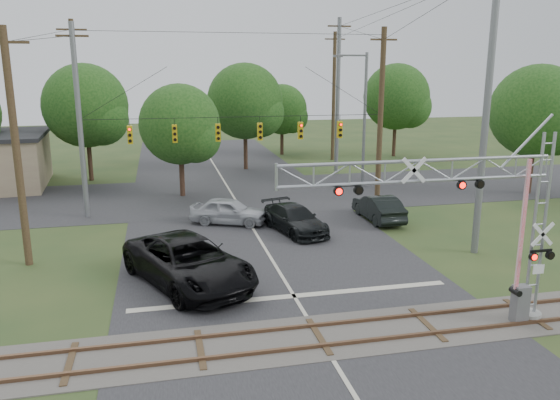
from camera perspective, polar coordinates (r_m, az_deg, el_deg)
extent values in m
plane|color=#29401D|center=(17.46, 6.04, -17.09)|extent=(160.00, 160.00, 0.00)
cube|color=#272729|center=(26.24, -0.91, -6.19)|extent=(14.00, 90.00, 0.02)
cube|color=#272729|center=(39.52, -5.01, 0.55)|extent=(90.00, 12.00, 0.02)
cube|color=#4C4642|center=(19.11, 4.09, -14.09)|extent=(90.00, 3.20, 0.05)
cube|color=brown|center=(18.47, 4.75, -14.90)|extent=(90.00, 0.12, 0.14)
cube|color=brown|center=(19.69, 3.48, -12.97)|extent=(90.00, 0.12, 0.14)
cylinder|color=gray|center=(22.21, 24.55, -10.91)|extent=(0.85, 0.85, 0.28)
cube|color=silver|center=(21.30, 25.40, -6.56)|extent=(0.43, 0.03, 0.33)
cube|color=slate|center=(21.53, 23.78, -9.96)|extent=(0.52, 0.43, 1.42)
cube|color=red|center=(20.47, 24.01, -2.61)|extent=(0.13, 0.09, 4.73)
cylinder|color=slate|center=(34.64, -20.21, 7.56)|extent=(0.32, 0.32, 11.50)
cylinder|color=#3C291B|center=(37.25, 10.46, 8.52)|extent=(0.36, 0.36, 11.50)
cylinder|color=black|center=(34.68, -4.32, 8.65)|extent=(19.00, 0.03, 0.03)
cube|color=gold|center=(34.46, -15.41, 6.59)|extent=(0.30, 0.30, 1.10)
cube|color=gold|center=(34.43, -10.94, 6.82)|extent=(0.30, 0.30, 1.10)
cube|color=gold|center=(34.60, -6.50, 7.01)|extent=(0.30, 0.30, 1.10)
cube|color=gold|center=(34.98, -2.12, 7.16)|extent=(0.30, 0.30, 1.10)
cube|color=gold|center=(35.56, 2.14, 7.26)|extent=(0.30, 0.30, 1.10)
cube|color=gold|center=(36.32, 6.25, 7.33)|extent=(0.30, 0.30, 1.10)
imported|color=black|center=(23.32, -9.55, -6.38)|extent=(6.00, 7.92, 2.00)
imported|color=black|center=(30.32, 1.57, -2.02)|extent=(3.31, 5.45, 1.48)
imported|color=#ACAFB4|center=(32.08, -5.37, -1.15)|extent=(4.85, 3.45, 1.53)
imported|color=black|center=(33.20, 10.24, -0.78)|extent=(1.71, 4.73, 1.55)
cylinder|color=slate|center=(42.06, 8.82, 8.15)|extent=(0.22, 0.22, 10.05)
cylinder|color=slate|center=(41.50, 7.58, 14.76)|extent=(2.23, 0.13, 0.13)
cube|color=slate|center=(41.13, 6.07, 14.73)|extent=(0.67, 0.28, 0.17)
cylinder|color=#3C291B|center=(41.61, -20.32, 8.90)|extent=(0.34, 0.34, 12.19)
cube|color=#3C291B|center=(41.60, -20.95, 16.31)|extent=(2.00, 0.12, 0.12)
cylinder|color=slate|center=(47.20, 6.05, 10.59)|extent=(0.34, 0.34, 12.98)
cube|color=#3C291B|center=(47.26, 6.23, 17.61)|extent=(2.00, 0.12, 0.12)
cylinder|color=#3C291B|center=(26.93, -25.83, 4.65)|extent=(0.34, 0.34, 10.67)
cube|color=#3C291B|center=(26.72, -26.88, 14.50)|extent=(2.00, 0.12, 0.12)
cylinder|color=slate|center=(27.53, 20.76, 8.67)|extent=(0.34, 0.34, 13.89)
cylinder|color=#3C291B|center=(54.38, 5.63, 10.63)|extent=(0.34, 0.34, 12.32)
cube|color=#3C291B|center=(54.39, 5.77, 16.39)|extent=(2.00, 0.12, 0.12)
cylinder|color=#3A261A|center=(46.84, -19.28, 4.53)|extent=(0.36, 0.36, 4.28)
sphere|color=#143F12|center=(46.44, -19.66, 9.27)|extent=(6.62, 6.62, 6.62)
cylinder|color=#3A261A|center=(39.37, -10.23, 3.01)|extent=(0.36, 0.36, 3.63)
sphere|color=#143F12|center=(38.92, -10.43, 7.79)|extent=(5.61, 5.61, 5.61)
cylinder|color=#3A261A|center=(49.34, -3.62, 5.71)|extent=(0.36, 0.36, 4.32)
sphere|color=#143F12|center=(48.96, -3.69, 10.26)|extent=(6.67, 6.67, 6.67)
cylinder|color=#3A261A|center=(57.92, 0.20, 6.43)|extent=(0.36, 0.36, 3.37)
sphere|color=#143F12|center=(57.62, 0.20, 9.45)|extent=(5.21, 5.21, 5.21)
cylinder|color=#3A261A|center=(58.03, 11.87, 6.63)|extent=(0.36, 0.36, 4.33)
sphere|color=#143F12|center=(57.70, 12.06, 10.51)|extent=(6.69, 6.69, 6.69)
cylinder|color=#3A261A|center=(43.48, 24.76, 3.36)|extent=(0.36, 0.36, 4.23)
sphere|color=#143F12|center=(43.05, 25.27, 8.41)|extent=(6.54, 6.54, 6.54)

